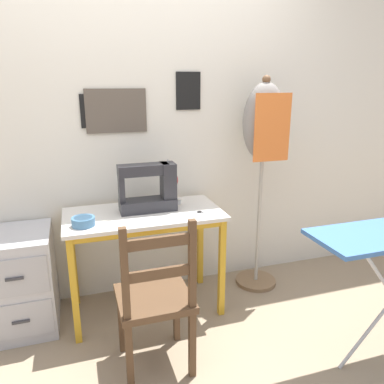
# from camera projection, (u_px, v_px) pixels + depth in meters

# --- Properties ---
(ground_plane) EXTENTS (14.00, 14.00, 0.00)m
(ground_plane) POSITION_uv_depth(u_px,v_px,m) (155.00, 330.00, 2.46)
(ground_plane) COLOR gray
(wall_back) EXTENTS (10.00, 0.07, 2.55)m
(wall_back) POSITION_uv_depth(u_px,v_px,m) (132.00, 125.00, 2.64)
(wall_back) COLOR silver
(wall_back) RESTS_ON ground_plane
(sewing_table) EXTENTS (1.04, 0.53, 0.73)m
(sewing_table) POSITION_uv_depth(u_px,v_px,m) (144.00, 227.00, 2.51)
(sewing_table) COLOR silver
(sewing_table) RESTS_ON ground_plane
(sewing_machine) EXTENTS (0.39, 0.15, 0.34)m
(sewing_machine) POSITION_uv_depth(u_px,v_px,m) (151.00, 189.00, 2.50)
(sewing_machine) COLOR #28282D
(sewing_machine) RESTS_ON sewing_table
(fabric_bowl) EXTENTS (0.14, 0.14, 0.05)m
(fabric_bowl) POSITION_uv_depth(u_px,v_px,m) (83.00, 221.00, 2.26)
(fabric_bowl) COLOR teal
(fabric_bowl) RESTS_ON sewing_table
(scissors) EXTENTS (0.11, 0.13, 0.01)m
(scissors) POSITION_uv_depth(u_px,v_px,m) (204.00, 213.00, 2.48)
(scissors) COLOR silver
(scissors) RESTS_ON sewing_table
(thread_spool_near_machine) EXTENTS (0.04, 0.04, 0.04)m
(thread_spool_near_machine) POSITION_uv_depth(u_px,v_px,m) (179.00, 202.00, 2.65)
(thread_spool_near_machine) COLOR silver
(thread_spool_near_machine) RESTS_ON sewing_table
(wooden_chair) EXTENTS (0.40, 0.38, 0.92)m
(wooden_chair) POSITION_uv_depth(u_px,v_px,m) (155.00, 300.00, 2.03)
(wooden_chair) COLOR #513823
(wooden_chair) RESTS_ON ground_plane
(filing_cabinet) EXTENTS (0.40, 0.49, 0.66)m
(filing_cabinet) POSITION_uv_depth(u_px,v_px,m) (22.00, 281.00, 2.43)
(filing_cabinet) COLOR #B7B7BC
(filing_cabinet) RESTS_ON ground_plane
(dress_form) EXTENTS (0.32, 0.32, 1.61)m
(dress_form) POSITION_uv_depth(u_px,v_px,m) (264.00, 136.00, 2.70)
(dress_form) COLOR #846647
(dress_form) RESTS_ON ground_plane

